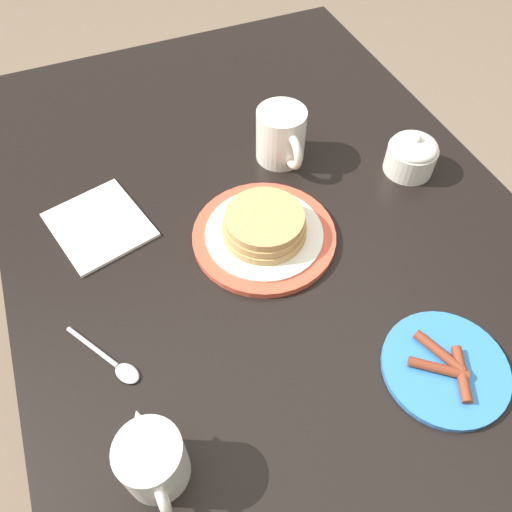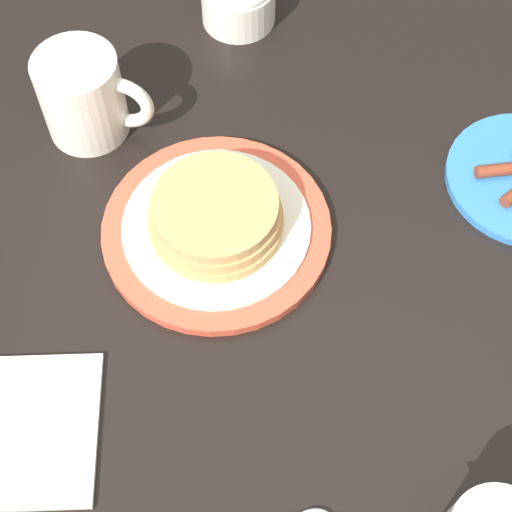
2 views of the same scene
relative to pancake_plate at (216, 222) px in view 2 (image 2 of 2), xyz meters
name	(u,v)px [view 2 (image 2 of 2)]	position (x,y,z in m)	size (l,w,h in m)	color
ground_plane	(255,442)	(0.04, 0.02, -0.79)	(8.00, 8.00, 0.00)	#7A6651
dining_table	(255,280)	(0.04, 0.02, -0.14)	(1.40, 0.87, 0.77)	black
pancake_plate	(216,222)	(0.00, 0.00, 0.00)	(0.24, 0.24, 0.06)	#DB5138
coffee_mug	(85,96)	(-0.17, 0.11, 0.03)	(0.13, 0.09, 0.10)	silver
napkin	(8,431)	(-0.13, -0.25, -0.02)	(0.20, 0.18, 0.01)	silver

